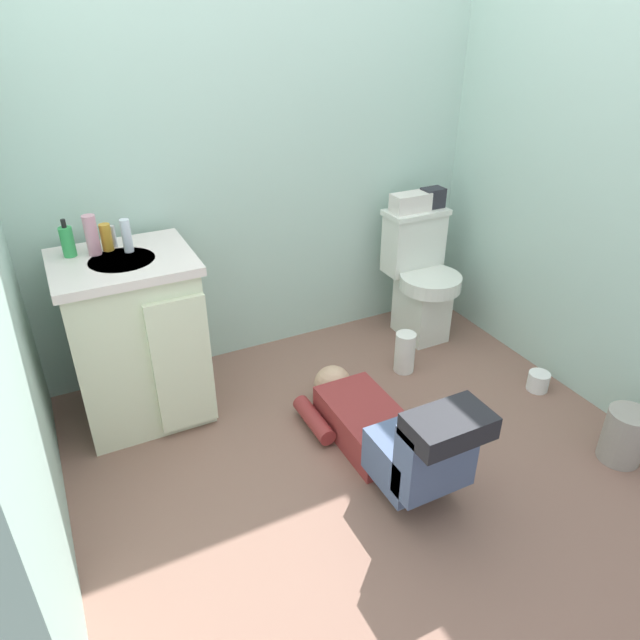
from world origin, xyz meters
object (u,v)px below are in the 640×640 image
at_px(bottle_pink, 92,235).
at_px(tissue_box, 411,202).
at_px(vanity_cabinet, 136,338).
at_px(paper_towel_roll, 405,352).
at_px(trash_can, 624,436).
at_px(soap_dispenser, 67,241).
at_px(person_plumber, 387,432).
at_px(toilet_paper_roll, 538,381).
at_px(bottle_clear, 127,236).
at_px(toilet, 420,277).
at_px(faucet, 113,236).
at_px(toiletry_bag, 433,198).
at_px(bottle_amber, 106,237).

bearing_deg(bottle_pink, tissue_box, 1.33).
distance_m(vanity_cabinet, paper_towel_roll, 1.39).
bearing_deg(trash_can, tissue_box, 98.49).
bearing_deg(soap_dispenser, paper_towel_roll, -14.67).
height_order(person_plumber, soap_dispenser, soap_dispenser).
relative_size(tissue_box, toilet_paper_roll, 2.00).
xyz_separation_m(trash_can, paper_towel_roll, (-0.47, 1.01, -0.01)).
bearing_deg(bottle_clear, toilet, -0.66).
bearing_deg(paper_towel_roll, vanity_cabinet, 168.40).
distance_m(faucet, trash_can, 2.42).
relative_size(tissue_box, paper_towel_roll, 0.95).
relative_size(vanity_cabinet, toilet_paper_roll, 7.45).
relative_size(toilet, soap_dispenser, 4.52).
bearing_deg(paper_towel_roll, toilet, 46.80).
xyz_separation_m(toiletry_bag, toilet_paper_roll, (0.12, -0.87, -0.76)).
xyz_separation_m(toilet, faucet, (-1.64, 0.10, 0.50)).
bearing_deg(person_plumber, bottle_pink, 135.20).
height_order(person_plumber, bottle_clear, bottle_clear).
distance_m(person_plumber, tissue_box, 1.37).
xyz_separation_m(person_plumber, bottle_clear, (-0.81, 0.91, 0.72)).
distance_m(toiletry_bag, bottle_clear, 1.70).
distance_m(faucet, soap_dispenser, 0.19).
bearing_deg(bottle_amber, soap_dispenser, 178.09).
bearing_deg(person_plumber, toilet, 48.84).
relative_size(faucet, bottle_pink, 0.57).
bearing_deg(bottle_pink, bottle_clear, -13.62).
xyz_separation_m(faucet, toilet_paper_roll, (1.86, -0.88, -0.82)).
distance_m(person_plumber, paper_towel_roll, 0.75).
bearing_deg(trash_can, faucet, 141.58).
xyz_separation_m(faucet, trash_can, (1.80, -1.43, -0.74)).
distance_m(person_plumber, bottle_pink, 1.52).
relative_size(faucet, bottle_clear, 0.68).
height_order(toilet, vanity_cabinet, vanity_cabinet).
bearing_deg(vanity_cabinet, trash_can, -35.51).
relative_size(bottle_clear, toilet_paper_roll, 1.34).
relative_size(person_plumber, bottle_pink, 6.04).
xyz_separation_m(soap_dispenser, bottle_amber, (0.16, -0.01, -0.01)).
bearing_deg(bottle_amber, faucet, 38.41).
relative_size(person_plumber, toilet_paper_roll, 9.68).
height_order(tissue_box, toilet_paper_roll, tissue_box).
bearing_deg(soap_dispenser, toiletry_bag, 0.31).
bearing_deg(soap_dispenser, trash_can, -35.28).
xyz_separation_m(bottle_pink, bottle_clear, (0.14, -0.03, -0.01)).
bearing_deg(trash_can, bottle_clear, 142.48).
distance_m(soap_dispenser, bottle_amber, 0.16).
bearing_deg(toilet, trash_can, -82.84).
xyz_separation_m(bottle_pink, trash_can, (1.89, -1.38, -0.78)).
bearing_deg(paper_towel_roll, bottle_amber, 163.92).
bearing_deg(toilet_paper_roll, trash_can, -96.25).
xyz_separation_m(tissue_box, bottle_pink, (-1.68, -0.04, 0.11)).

